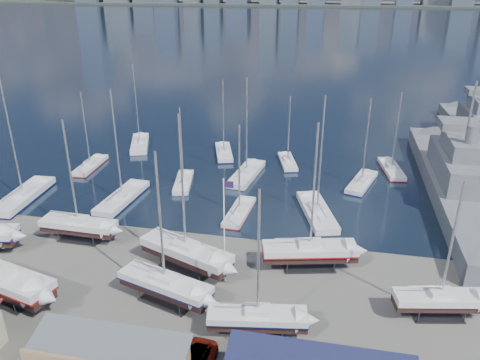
% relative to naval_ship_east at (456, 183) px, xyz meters
% --- Properties ---
extents(ground, '(1400.00, 1400.00, 0.00)m').
position_rel_naval_ship_east_xyz_m(ground, '(-34.15, -29.36, -1.67)').
color(ground, '#605E59').
rests_on(ground, ground).
extents(water, '(1400.00, 600.00, 0.40)m').
position_rel_naval_ship_east_xyz_m(water, '(-34.15, 280.64, -1.82)').
color(water, '#19233A').
rests_on(water, ground).
extents(far_shore, '(1400.00, 80.00, 2.20)m').
position_rel_naval_ship_east_xyz_m(far_shore, '(-34.15, 540.64, -0.57)').
color(far_shore, '#2D332D').
rests_on(far_shore, ground).
extents(sailboat_cradle_1, '(12.10, 6.12, 18.62)m').
position_rel_naval_ship_east_xyz_m(sailboat_cradle_1, '(-49.20, -35.62, 0.54)').
color(sailboat_cradle_1, '#2D2D33').
rests_on(sailboat_cradle_1, ground).
extents(sailboat_cradle_2, '(9.32, 2.82, 15.19)m').
position_rel_naval_ship_east_xyz_m(sailboat_cradle_2, '(-47.70, -23.71, 0.37)').
color(sailboat_cradle_2, '#2D2D33').
rests_on(sailboat_cradle_2, ground).
extents(sailboat_cradle_3, '(10.15, 5.51, 15.81)m').
position_rel_naval_ship_east_xyz_m(sailboat_cradle_3, '(-33.32, -32.99, 0.39)').
color(sailboat_cradle_3, '#2D2D33').
rests_on(sailboat_cradle_3, ground).
extents(sailboat_cradle_4, '(11.18, 6.85, 17.55)m').
position_rel_naval_ship_east_xyz_m(sailboat_cradle_4, '(-33.09, -27.08, 0.49)').
color(sailboat_cradle_4, '#2D2D33').
rests_on(sailboat_cradle_4, ground).
extents(sailboat_cradle_5, '(9.11, 3.83, 14.40)m').
position_rel_naval_ship_east_xyz_m(sailboat_cradle_5, '(-23.76, -35.86, 0.32)').
color(sailboat_cradle_5, '#2D2D33').
rests_on(sailboat_cradle_5, ground).
extents(sailboat_cradle_6, '(10.67, 5.20, 16.58)m').
position_rel_naval_ship_east_xyz_m(sailboat_cradle_6, '(-19.97, -24.06, 0.43)').
color(sailboat_cradle_6, '#2D2D33').
rests_on(sailboat_cradle_6, ground).
extents(sailboat_cradle_7, '(8.69, 3.90, 13.88)m').
position_rel_naval_ship_east_xyz_m(sailboat_cradle_7, '(-7.55, -29.91, 0.30)').
color(sailboat_cradle_7, '#2D2D33').
rests_on(sailboat_cradle_7, ground).
extents(sailboat_moored_0, '(4.38, 12.69, 18.65)m').
position_rel_naval_ship_east_xyz_m(sailboat_moored_0, '(-61.49, -15.01, -1.35)').
color(sailboat_moored_0, black).
rests_on(sailboat_moored_0, water).
extents(sailboat_moored_1, '(2.95, 9.19, 13.58)m').
position_rel_naval_ship_east_xyz_m(sailboat_moored_1, '(-58.12, -1.62, -1.36)').
color(sailboat_moored_1, black).
rests_on(sailboat_moored_1, water).
extents(sailboat_moored_2, '(6.45, 11.09, 16.16)m').
position_rel_naval_ship_east_xyz_m(sailboat_moored_2, '(-54.31, 10.43, -1.34)').
color(sailboat_moored_2, black).
rests_on(sailboat_moored_2, water).
extents(sailboat_moored_3, '(3.96, 11.51, 16.92)m').
position_rel_naval_ship_east_xyz_m(sailboat_moored_3, '(-47.32, -12.57, -1.36)').
color(sailboat_moored_3, black).
rests_on(sailboat_moored_3, water).
extents(sailboat_moored_4, '(4.02, 8.80, 12.83)m').
position_rel_naval_ship_east_xyz_m(sailboat_moored_4, '(-40.57, -5.18, -1.34)').
color(sailboat_moored_4, black).
rests_on(sailboat_moored_4, water).
extents(sailboat_moored_5, '(5.37, 9.89, 14.25)m').
position_rel_naval_ship_east_xyz_m(sailboat_moored_5, '(-37.55, 9.17, -1.36)').
color(sailboat_moored_5, black).
rests_on(sailboat_moored_5, water).
extents(sailboat_moored_6, '(3.10, 9.01, 13.24)m').
position_rel_naval_ship_east_xyz_m(sailboat_moored_6, '(-30.02, -13.35, -1.36)').
color(sailboat_moored_6, black).
rests_on(sailboat_moored_6, water).
extents(sailboat_moored_7, '(4.50, 11.37, 16.70)m').
position_rel_naval_ship_east_xyz_m(sailboat_moored_7, '(-31.57, -0.18, -1.34)').
color(sailboat_moored_7, black).
rests_on(sailboat_moored_7, water).
extents(sailboat_moored_8, '(4.41, 8.61, 12.40)m').
position_rel_naval_ship_east_xyz_m(sailboat_moored_8, '(-25.72, 6.86, -1.36)').
color(sailboat_moored_8, black).
rests_on(sailboat_moored_8, water).
extents(sailboat_moored_9, '(6.41, 11.80, 17.17)m').
position_rel_naval_ship_east_xyz_m(sailboat_moored_9, '(-19.76, -11.44, -1.34)').
color(sailboat_moored_9, black).
rests_on(sailboat_moored_9, water).
extents(sailboat_moored_10, '(5.36, 9.89, 14.24)m').
position_rel_naval_ship_east_xyz_m(sailboat_moored_10, '(-13.50, 0.19, -1.36)').
color(sailboat_moored_10, black).
rests_on(sailboat_moored_10, water).
extents(sailboat_moored_11, '(4.01, 9.54, 13.82)m').
position_rel_naval_ship_east_xyz_m(sailboat_moored_11, '(-8.51, 6.88, -1.36)').
color(sailboat_moored_11, black).
rests_on(sailboat_moored_11, water).
extents(naval_ship_east, '(8.16, 49.07, 18.41)m').
position_rel_naval_ship_east_xyz_m(naval_ship_east, '(0.00, 0.00, 0.00)').
color(naval_ship_east, slate).
rests_on(naval_ship_east, water).
extents(naval_ship_west, '(7.39, 40.96, 17.67)m').
position_rel_naval_ship_east_xyz_m(naval_ship_west, '(9.50, 28.01, -0.00)').
color(naval_ship_west, slate).
rests_on(naval_ship_west, water).
extents(car_a, '(2.26, 3.96, 1.27)m').
position_rel_naval_ship_east_xyz_m(car_a, '(-41.35, -40.90, -1.03)').
color(car_a, gray).
rests_on(car_a, ground).
extents(car_b, '(4.50, 3.15, 1.41)m').
position_rel_naval_ship_east_xyz_m(car_b, '(-35.44, -40.86, -0.96)').
color(car_b, gray).
rests_on(car_b, ground).
extents(flagpole, '(1.04, 0.12, 11.74)m').
position_rel_naval_ship_east_xyz_m(flagpole, '(-28.39, -28.31, 5.08)').
color(flagpole, white).
rests_on(flagpole, ground).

